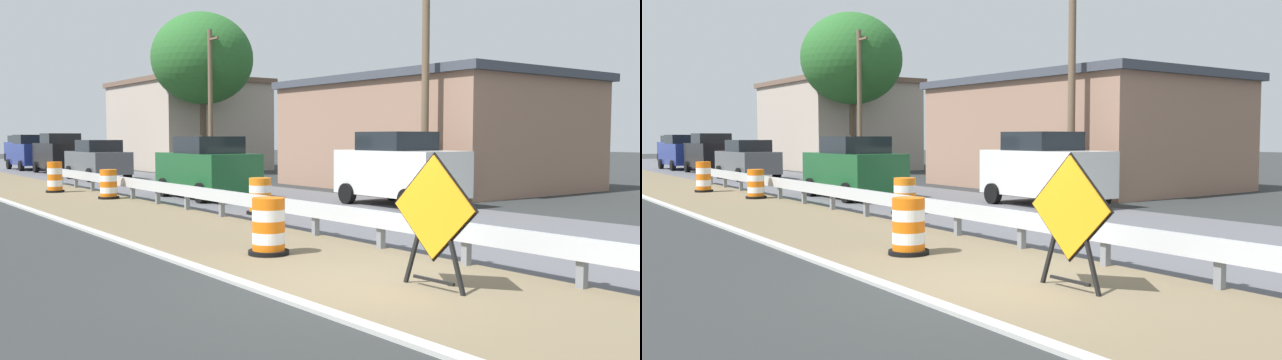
% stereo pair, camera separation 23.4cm
% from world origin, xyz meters
% --- Properties ---
extents(ground_plane, '(160.00, 160.00, 0.00)m').
position_xyz_m(ground_plane, '(0.00, 0.00, 0.00)').
color(ground_plane, '#2B2D2D').
extents(median_dirt_strip, '(3.69, 120.00, 0.01)m').
position_xyz_m(median_dirt_strip, '(0.65, 0.00, 0.00)').
color(median_dirt_strip, '#706047').
rests_on(median_dirt_strip, ground).
extents(far_lane_asphalt, '(6.68, 120.00, 0.00)m').
position_xyz_m(far_lane_asphalt, '(5.83, 0.00, 0.00)').
color(far_lane_asphalt, '#56565B').
rests_on(far_lane_asphalt, ground).
extents(curb_near_edge, '(0.20, 120.00, 0.11)m').
position_xyz_m(curb_near_edge, '(-1.30, 0.00, 0.00)').
color(curb_near_edge, '#ADADA8').
rests_on(curb_near_edge, ground).
extents(guardrail_median, '(0.18, 49.11, 0.71)m').
position_xyz_m(guardrail_median, '(2.26, -1.13, 0.52)').
color(guardrail_median, silver).
rests_on(guardrail_median, ground).
extents(warning_sign_diamond, '(0.10, 1.50, 1.88)m').
position_xyz_m(warning_sign_diamond, '(0.66, -0.96, 1.03)').
color(warning_sign_diamond, black).
rests_on(warning_sign_diamond, ground).
extents(traffic_barrel_nearest, '(0.72, 0.72, 1.01)m').
position_xyz_m(traffic_barrel_nearest, '(0.31, 2.65, 0.45)').
color(traffic_barrel_nearest, orange).
rests_on(traffic_barrel_nearest, ground).
extents(traffic_barrel_close, '(0.74, 0.74, 0.97)m').
position_xyz_m(traffic_barrel_close, '(3.46, 8.03, 0.43)').
color(traffic_barrel_close, orange).
rests_on(traffic_barrel_close, ground).
extents(traffic_barrel_mid, '(0.68, 0.68, 0.98)m').
position_xyz_m(traffic_barrel_mid, '(1.71, 14.79, 0.44)').
color(traffic_barrel_mid, orange).
rests_on(traffic_barrel_mid, ground).
extents(traffic_barrel_far, '(0.66, 0.66, 1.14)m').
position_xyz_m(traffic_barrel_far, '(1.01, 18.55, 0.52)').
color(traffic_barrel_far, orange).
rests_on(traffic_barrel_far, ground).
extents(car_lead_near_lane, '(2.11, 4.37, 2.08)m').
position_xyz_m(car_lead_near_lane, '(4.44, 12.99, 1.04)').
color(car_lead_near_lane, '#195128').
rests_on(car_lead_near_lane, ground).
extents(car_trailing_near_lane, '(2.15, 4.30, 2.18)m').
position_xyz_m(car_trailing_near_lane, '(8.10, 42.11, 1.09)').
color(car_trailing_near_lane, navy).
rests_on(car_trailing_near_lane, ground).
extents(car_lead_far_lane, '(2.06, 4.52, 2.19)m').
position_xyz_m(car_lead_far_lane, '(4.60, 37.25, 1.09)').
color(car_lead_far_lane, navy).
rests_on(car_lead_far_lane, ground).
extents(car_mid_far_lane, '(2.06, 4.23, 2.16)m').
position_xyz_m(car_mid_far_lane, '(7.70, 53.20, 1.08)').
color(car_mid_far_lane, navy).
rests_on(car_mid_far_lane, ground).
extents(car_trailing_far_lane, '(2.15, 4.24, 2.26)m').
position_xyz_m(car_trailing_far_lane, '(4.97, 32.01, 1.13)').
color(car_trailing_far_lane, black).
rests_on(car_trailing_far_lane, ground).
extents(car_distant_a, '(2.17, 4.07, 2.22)m').
position_xyz_m(car_distant_a, '(7.99, 7.40, 1.11)').
color(car_distant_a, silver).
rests_on(car_distant_a, ground).
extents(car_distant_b, '(2.01, 4.63, 1.92)m').
position_xyz_m(car_distant_b, '(4.76, 24.94, 0.96)').
color(car_distant_b, '#4C5156').
rests_on(car_distant_b, ground).
extents(roadside_shop_near, '(8.25, 11.50, 4.46)m').
position_xyz_m(roadside_shop_near, '(14.26, 12.08, 2.24)').
color(roadside_shop_near, '#93705B').
rests_on(roadside_shop_near, ground).
extents(roadside_shop_far, '(7.24, 10.48, 5.63)m').
position_xyz_m(roadside_shop_far, '(13.11, 32.64, 2.83)').
color(roadside_shop_far, '#AD9E8E').
rests_on(roadside_shop_far, ground).
extents(utility_pole_near, '(0.24, 1.80, 9.01)m').
position_xyz_m(utility_pole_near, '(9.64, 7.97, 4.66)').
color(utility_pole_near, brown).
rests_on(utility_pole_near, ground).
extents(utility_pole_mid, '(0.24, 1.80, 7.52)m').
position_xyz_m(utility_pole_mid, '(10.21, 23.74, 3.92)').
color(utility_pole_mid, brown).
rests_on(utility_pole_mid, ground).
extents(tree_roadside, '(5.59, 5.59, 8.89)m').
position_xyz_m(tree_roadside, '(11.11, 26.35, 6.36)').
color(tree_roadside, '#4C3D2D').
rests_on(tree_roadside, ground).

